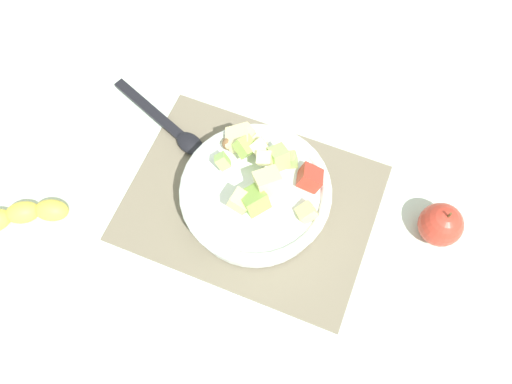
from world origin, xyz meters
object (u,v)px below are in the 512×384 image
whole_apple (441,225)px  banana_whole (23,215)px  serving_spoon (172,128)px  salad_bowl (257,192)px

whole_apple → banana_whole: 0.67m
serving_spoon → whole_apple: bearing=-1.7°
salad_bowl → serving_spoon: salad_bowl is taller
salad_bowl → banana_whole: bearing=-153.9°
salad_bowl → banana_whole: 0.38m
serving_spoon → whole_apple: (0.48, -0.01, 0.02)m
serving_spoon → whole_apple: 0.48m
salad_bowl → serving_spoon: size_ratio=1.12×
salad_bowl → whole_apple: 0.29m
whole_apple → salad_bowl: bearing=-168.5°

